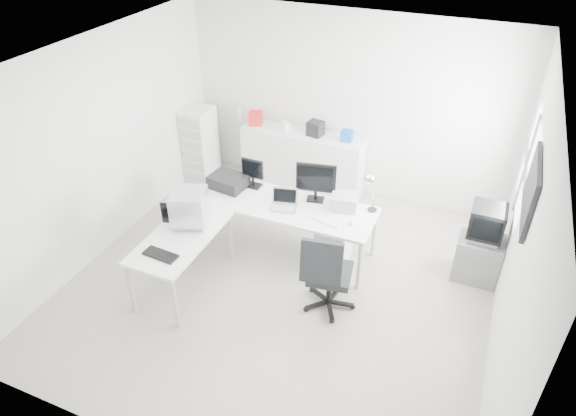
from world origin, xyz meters
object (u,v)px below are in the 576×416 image
at_px(side_desk, 184,260).
at_px(lcd_monitor_large, 316,182).
at_px(tv_cabinet, 477,258).
at_px(filing_cabinet, 200,144).
at_px(crt_tv, 486,224).
at_px(crt_monitor, 189,208).
at_px(office_chair, 330,270).
at_px(laptop, 284,201).
at_px(lcd_monitor_small, 253,174).
at_px(main_desk, 283,227).
at_px(inkjet_printer, 228,181).
at_px(sideboard, 302,161).
at_px(laser_printer, 344,201).
at_px(drawer_pedestal, 334,242).

height_order(side_desk, lcd_monitor_large, lcd_monitor_large).
bearing_deg(tv_cabinet, filing_cabinet, 169.08).
bearing_deg(filing_cabinet, crt_tv, -10.92).
height_order(crt_monitor, office_chair, crt_monitor).
height_order(laptop, crt_tv, crt_tv).
height_order(lcd_monitor_small, laptop, lcd_monitor_small).
distance_m(side_desk, crt_monitor, 0.67).
xyz_separation_m(main_desk, inkjet_printer, (-0.85, 0.10, 0.46)).
bearing_deg(sideboard, crt_monitor, -100.98).
bearing_deg(crt_tv, tv_cabinet, 0.00).
bearing_deg(sideboard, side_desk, -100.00).
xyz_separation_m(crt_monitor, sideboard, (0.48, 2.48, -0.51)).
distance_m(laptop, crt_monitor, 1.18).
height_order(lcd_monitor_large, crt_monitor, lcd_monitor_large).
height_order(laser_printer, tv_cabinet, laser_printer).
bearing_deg(crt_monitor, crt_tv, 1.91).
xyz_separation_m(side_desk, crt_tv, (3.31, 1.55, 0.44)).
bearing_deg(lcd_monitor_small, lcd_monitor_large, 1.83).
relative_size(side_desk, office_chair, 1.28).
bearing_deg(laser_printer, main_desk, -173.87).
bearing_deg(crt_monitor, laser_printer, 14.30).
bearing_deg(main_desk, filing_cabinet, 147.22).
distance_m(inkjet_printer, filing_cabinet, 1.72).
bearing_deg(tv_cabinet, drawer_pedestal, -167.32).
height_order(main_desk, lcd_monitor_large, lcd_monitor_large).
height_order(lcd_monitor_small, filing_cabinet, filing_cabinet).
bearing_deg(lcd_monitor_small, drawer_pedestal, -7.26).
xyz_separation_m(lcd_monitor_small, office_chair, (1.46, -1.02, -0.40)).
bearing_deg(crt_monitor, tv_cabinet, 1.91).
bearing_deg(tv_cabinet, laptop, -167.24).
relative_size(inkjet_printer, tv_cabinet, 0.81).
bearing_deg(laser_printer, side_desk, -150.70).
relative_size(drawer_pedestal, sideboard, 0.31).
height_order(side_desk, laser_printer, laser_printer).
bearing_deg(drawer_pedestal, crt_tv, 12.68).
xyz_separation_m(office_chair, filing_cabinet, (-2.96, 2.08, 0.06)).
height_order(crt_monitor, tv_cabinet, crt_monitor).
bearing_deg(office_chair, sideboard, 109.03).
bearing_deg(laser_printer, office_chair, -90.77).
bearing_deg(inkjet_printer, sideboard, 79.93).
relative_size(drawer_pedestal, lcd_monitor_small, 1.54).
distance_m(laptop, laser_printer, 0.77).
xyz_separation_m(main_desk, tv_cabinet, (2.46, 0.45, -0.08)).
bearing_deg(laser_printer, filing_cabinet, 148.37).
bearing_deg(tv_cabinet, sideboard, 157.21).
distance_m(side_desk, laser_printer, 2.13).
xyz_separation_m(main_desk, filing_cabinet, (-2.04, 1.31, 0.23)).
distance_m(lcd_monitor_large, filing_cabinet, 2.65).
bearing_deg(crt_tv, laser_printer, -172.48).
distance_m(side_desk, sideboard, 2.78).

